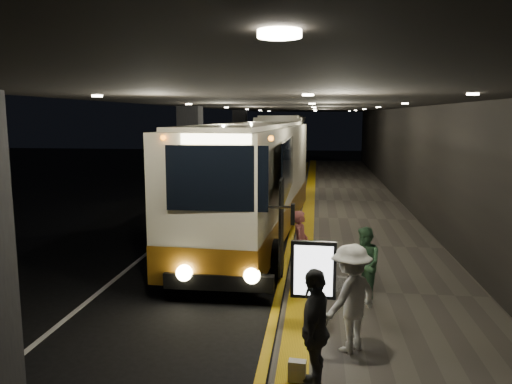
# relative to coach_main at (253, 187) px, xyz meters

# --- Properties ---
(ground) EXTENTS (90.00, 90.00, 0.00)m
(ground) POSITION_rel_coach_main_xyz_m (-1.12, -1.79, -1.78)
(ground) COLOR black
(lane_line_white) EXTENTS (0.12, 50.00, 0.01)m
(lane_line_white) POSITION_rel_coach_main_xyz_m (-2.92, 3.21, -1.77)
(lane_line_white) COLOR silver
(lane_line_white) RESTS_ON ground
(kerb_stripe_yellow) EXTENTS (0.18, 50.00, 0.01)m
(kerb_stripe_yellow) POSITION_rel_coach_main_xyz_m (1.23, 3.21, -1.77)
(kerb_stripe_yellow) COLOR gold
(kerb_stripe_yellow) RESTS_ON ground
(sidewalk) EXTENTS (4.50, 50.00, 0.15)m
(sidewalk) POSITION_rel_coach_main_xyz_m (3.63, 3.21, -1.70)
(sidewalk) COLOR #514C44
(sidewalk) RESTS_ON ground
(tactile_strip) EXTENTS (0.50, 50.00, 0.01)m
(tactile_strip) POSITION_rel_coach_main_xyz_m (1.73, 3.21, -1.62)
(tactile_strip) COLOR gold
(tactile_strip) RESTS_ON sidewalk
(terminal_wall) EXTENTS (0.10, 50.00, 6.00)m
(terminal_wall) POSITION_rel_coach_main_xyz_m (5.88, 3.21, 1.22)
(terminal_wall) COLOR black
(terminal_wall) RESTS_ON ground
(support_columns) EXTENTS (0.80, 24.80, 4.40)m
(support_columns) POSITION_rel_coach_main_xyz_m (-2.62, 2.21, 0.42)
(support_columns) COLOR black
(support_columns) RESTS_ON ground
(canopy) EXTENTS (9.00, 50.00, 0.40)m
(canopy) POSITION_rel_coach_main_xyz_m (1.38, 3.21, 2.82)
(canopy) COLOR black
(canopy) RESTS_ON support_columns
(coach_main) EXTENTS (3.18, 11.97, 3.70)m
(coach_main) POSITION_rel_coach_main_xyz_m (0.00, 0.00, 0.00)
(coach_main) COLOR beige
(coach_main) RESTS_ON ground
(coach_second) EXTENTS (2.66, 12.57, 3.95)m
(coach_second) POSITION_rel_coach_main_xyz_m (-0.18, 17.74, 0.12)
(coach_second) COLOR beige
(coach_second) RESTS_ON ground
(passenger_boarding) EXTENTS (0.45, 0.64, 1.66)m
(passenger_boarding) POSITION_rel_coach_main_xyz_m (1.68, -4.12, -0.80)
(passenger_boarding) COLOR #D06661
(passenger_boarding) RESTS_ON sidewalk
(passenger_waiting_green) EXTENTS (0.70, 0.87, 1.55)m
(passenger_waiting_green) POSITION_rel_coach_main_xyz_m (3.10, -5.32, -0.85)
(passenger_waiting_green) COLOR #3D6E49
(passenger_waiting_green) RESTS_ON sidewalk
(passenger_waiting_white) EXTENTS (1.20, 1.23, 1.82)m
(passenger_waiting_white) POSITION_rel_coach_main_xyz_m (2.64, -7.82, -0.71)
(passenger_waiting_white) COLOR beige
(passenger_waiting_white) RESTS_ON sidewalk
(passenger_waiting_grey) EXTENTS (0.69, 1.12, 1.80)m
(passenger_waiting_grey) POSITION_rel_coach_main_xyz_m (2.06, -9.10, -0.73)
(passenger_waiting_grey) COLOR #4A4B4F
(passenger_waiting_grey) RESTS_ON sidewalk
(bag_polka) EXTENTS (0.31, 0.19, 0.35)m
(bag_polka) POSITION_rel_coach_main_xyz_m (2.61, -5.01, -1.45)
(bag_polka) COLOR black
(bag_polka) RESTS_ON sidewalk
(bag_plain) EXTENTS (0.27, 0.17, 0.33)m
(bag_plain) POSITION_rel_coach_main_xyz_m (1.81, -8.95, -1.46)
(bag_plain) COLOR silver
(bag_plain) RESTS_ON sidewalk
(info_sign) EXTENTS (0.81, 0.15, 1.71)m
(info_sign) POSITION_rel_coach_main_xyz_m (2.02, -7.24, -0.48)
(info_sign) COLOR black
(info_sign) RESTS_ON sidewalk
(stanchion_post) EXTENTS (0.05, 0.05, 1.06)m
(stanchion_post) POSITION_rel_coach_main_xyz_m (1.63, -5.46, -1.10)
(stanchion_post) COLOR black
(stanchion_post) RESTS_ON sidewalk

